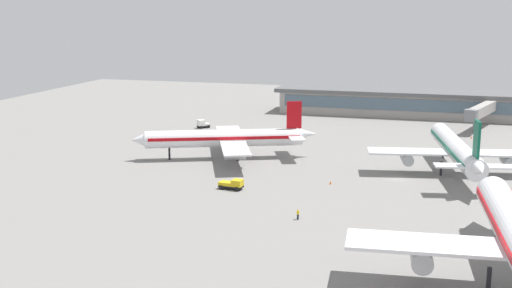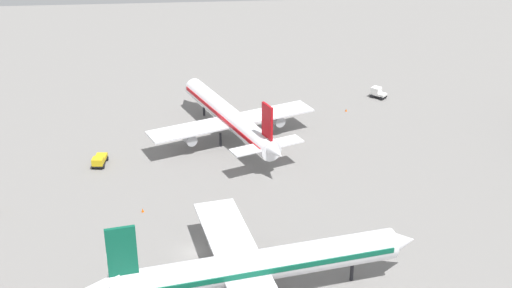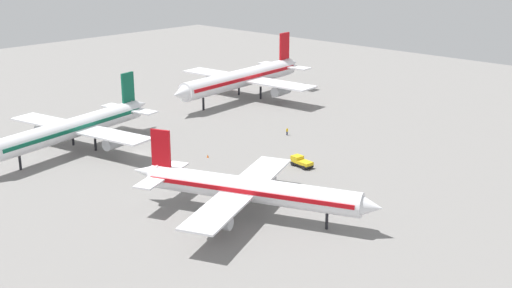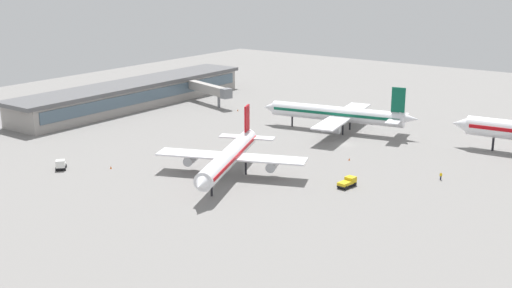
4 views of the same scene
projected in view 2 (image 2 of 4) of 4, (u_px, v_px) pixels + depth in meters
ground at (192, 253)px, 98.16m from camera, size 288.00×288.00×0.00m
airplane_taxiing at (230, 117)px, 130.63m from camera, size 39.05×32.26×12.46m
airplane_distant at (255, 266)px, 87.10m from camera, size 35.59×43.85×13.41m
pushback_tractor at (99, 160)px, 122.16m from camera, size 4.58×2.61×1.90m
baggage_tug at (378, 93)px, 151.04m from camera, size 3.68×3.72×2.30m
safety_cone_near_gate at (346, 110)px, 144.45m from camera, size 0.44×0.44×0.60m
safety_cone_far_side at (143, 210)px, 108.13m from camera, size 0.44×0.44×0.60m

